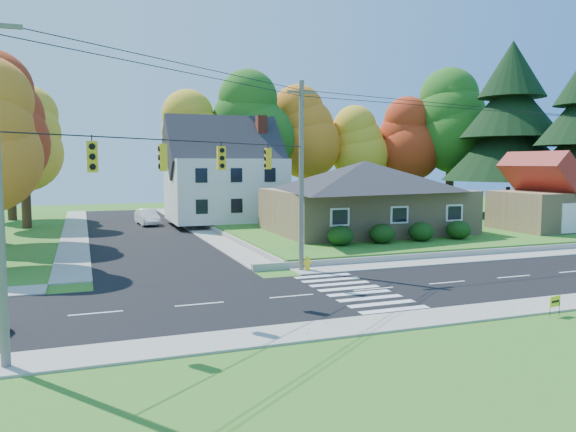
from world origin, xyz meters
The scene contains 23 objects.
ground centered at (0.00, 0.00, 0.00)m, with size 120.00×120.00×0.00m, color #3D7923.
road_main centered at (0.00, 0.00, 0.01)m, with size 90.00×8.00×0.02m, color black.
road_cross centered at (-8.00, 26.00, 0.01)m, with size 8.00×44.00×0.02m, color black.
sidewalk_north centered at (0.00, 5.00, 0.04)m, with size 90.00×2.00×0.08m, color #9C9A90.
sidewalk_south centered at (0.00, -5.00, 0.04)m, with size 90.00×2.00×0.08m, color #9C9A90.
lawn centered at (13.00, 21.00, 0.25)m, with size 30.00×30.00×0.50m, color #3D7923.
ranch_house centered at (8.00, 16.00, 3.27)m, with size 14.60×10.60×5.40m.
colonial_house centered at (0.04, 28.00, 4.58)m, with size 10.40×8.40×9.60m.
garage centered at (22.00, 11.99, 2.84)m, with size 7.30×6.30×4.60m.
hedge_row centered at (7.50, 9.80, 1.14)m, with size 10.70×1.70×1.27m.
traffic_infrastructure centered at (-0.15, 1.35, 5.15)m, with size 38.10×10.66×10.00m.
tree_lot_0 centered at (-2.00, 34.00, 8.31)m, with size 6.72×6.72×12.51m.
tree_lot_1 centered at (4.00, 33.00, 9.61)m, with size 7.84×7.84×14.60m.
tree_lot_2 centered at (10.00, 34.00, 8.96)m, with size 7.28×7.28×13.56m.
tree_lot_3 centered at (16.00, 33.00, 7.65)m, with size 6.16×6.16×11.47m.
tree_lot_4 centered at (22.00, 32.00, 8.31)m, with size 6.72×6.72×12.51m.
tree_lot_5 centered at (26.00, 30.00, 10.27)m, with size 8.40×8.40×15.64m.
conifer_east_a centered at (27.00, 22.00, 9.39)m, with size 12.80×12.80×16.96m.
tree_west_2 centered at (-17.00, 32.00, 7.81)m, with size 6.72×6.72×12.51m.
tree_west_3 centered at (-19.00, 40.00, 9.11)m, with size 7.84×7.84×14.60m.
white_car centered at (-6.78, 30.67, 0.75)m, with size 1.55×4.44×1.46m, color white.
fire_hydrant centered at (-1.22, 5.02, 0.38)m, with size 0.45×0.36×0.80m.
yard_sign centered at (4.24, -6.29, 0.54)m, with size 0.61×0.15×0.76m.
Camera 1 is at (-12.34, -22.24, 5.77)m, focal length 35.00 mm.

